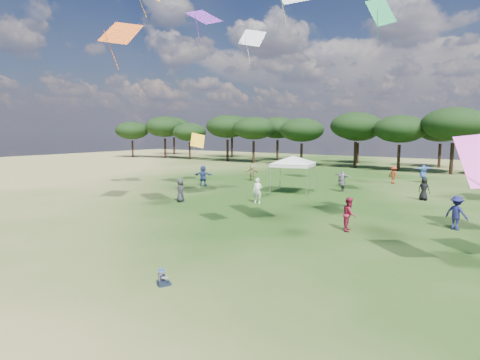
# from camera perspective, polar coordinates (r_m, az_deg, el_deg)

# --- Properties ---
(ground) EXTENTS (140.00, 140.00, 0.00)m
(ground) POSITION_cam_1_polar(r_m,az_deg,el_deg) (12.39, -17.98, -16.89)
(ground) COLOR #254715
(ground) RESTS_ON ground
(tree_line) EXTENTS (108.78, 17.63, 7.77)m
(tree_line) POSITION_cam_1_polar(r_m,az_deg,el_deg) (54.62, 27.59, 6.76)
(tree_line) COLOR black
(tree_line) RESTS_ON ground
(tent_left) EXTENTS (6.06, 6.06, 3.28)m
(tent_left) POSITION_cam_1_polar(r_m,az_deg,el_deg) (31.92, 7.56, 3.23)
(tent_left) COLOR gray
(tent_left) RESTS_ON ground
(toddler) EXTENTS (0.44, 0.48, 0.58)m
(toddler) POSITION_cam_1_polar(r_m,az_deg,el_deg) (13.44, -11.00, -13.54)
(toddler) COLOR black
(toddler) RESTS_ON ground
(festival_crowd) EXTENTS (26.64, 23.60, 1.86)m
(festival_crowd) POSITION_cam_1_polar(r_m,az_deg,el_deg) (32.80, 14.45, -0.34)
(festival_crowd) COLOR #343339
(festival_crowd) RESTS_ON ground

